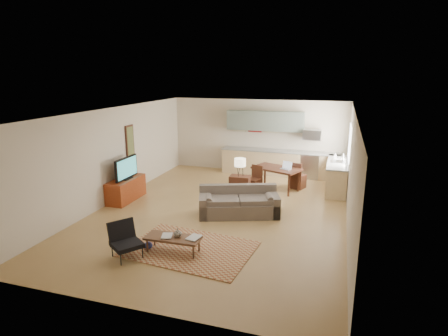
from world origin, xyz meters
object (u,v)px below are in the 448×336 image
(sofa, at_px, (239,202))
(dining_table, at_px, (276,179))
(tv_credenza, at_px, (126,189))
(console_table, at_px, (240,187))
(coffee_table, at_px, (173,245))
(armchair, at_px, (127,241))

(sofa, distance_m, dining_table, 2.53)
(sofa, xyz_separation_m, tv_credenza, (-3.49, 0.19, -0.05))
(dining_table, bearing_deg, console_table, -107.42)
(sofa, xyz_separation_m, console_table, (-0.34, 1.36, -0.03))
(dining_table, bearing_deg, tv_credenza, -128.85)
(tv_credenza, bearing_deg, coffee_table, -43.98)
(sofa, bearing_deg, console_table, 84.04)
(console_table, bearing_deg, sofa, -78.51)
(console_table, distance_m, dining_table, 1.43)
(tv_credenza, bearing_deg, sofa, -3.18)
(sofa, bearing_deg, dining_table, 57.05)
(console_table, relative_size, dining_table, 0.47)
(armchair, height_order, tv_credenza, armchair)
(coffee_table, bearing_deg, sofa, 71.57)
(sofa, height_order, console_table, sofa)
(coffee_table, bearing_deg, dining_table, 73.65)
(armchair, xyz_separation_m, console_table, (1.21, 4.29, -0.02))
(armchair, bearing_deg, sofa, 8.32)
(sofa, relative_size, console_table, 3.15)
(coffee_table, height_order, dining_table, dining_table)
(sofa, bearing_deg, coffee_table, -127.11)
(tv_credenza, bearing_deg, console_table, 20.30)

